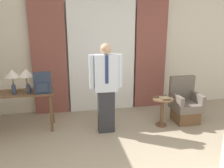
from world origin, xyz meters
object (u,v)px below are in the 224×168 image
(table_lamp_left, at_px, (12,74))
(book, at_px, (164,98))
(desk, at_px, (21,99))
(backpack, at_px, (43,83))
(armchair, at_px, (185,105))
(person, at_px, (106,85))
(table_lamp_right, at_px, (26,74))
(side_table, at_px, (162,107))
(bottle_by_lamp, at_px, (14,89))
(bottle_near_edge, at_px, (29,89))

(table_lamp_left, bearing_deg, book, -9.17)
(table_lamp_left, bearing_deg, desk, -35.37)
(backpack, relative_size, armchair, 0.40)
(person, bearing_deg, backpack, 166.47)
(backpack, distance_m, person, 1.16)
(desk, distance_m, table_lamp_right, 0.48)
(table_lamp_right, relative_size, backpack, 1.12)
(backpack, height_order, side_table, backpack)
(table_lamp_right, relative_size, person, 0.25)
(table_lamp_left, distance_m, bottle_by_lamp, 0.31)
(backpack, bearing_deg, bottle_by_lamp, -179.89)
(book, bearing_deg, person, -179.40)
(person, bearing_deg, desk, 166.12)
(desk, xyz_separation_m, bottle_by_lamp, (-0.07, -0.11, 0.21))
(desk, bearing_deg, backpack, -14.78)
(side_table, bearing_deg, book, -43.94)
(desk, xyz_separation_m, side_table, (2.69, -0.35, -0.24))
(bottle_by_lamp, xyz_separation_m, side_table, (2.76, -0.24, -0.46))
(desk, bearing_deg, table_lamp_right, 35.37)
(table_lamp_left, xyz_separation_m, bottle_by_lamp, (0.05, -0.20, -0.24))
(desk, bearing_deg, bottle_by_lamp, -122.42)
(bottle_near_edge, height_order, person, person)
(backpack, xyz_separation_m, person, (1.13, -0.27, -0.04))
(armchair, height_order, book, armchair)
(side_table, relative_size, book, 2.51)
(table_lamp_right, bearing_deg, person, -18.11)
(bottle_by_lamp, distance_m, armchair, 3.36)
(bottle_by_lamp, relative_size, backpack, 0.58)
(backpack, bearing_deg, person, -13.53)
(desk, bearing_deg, armchair, -4.21)
(desk, height_order, book, desk)
(book, bearing_deg, side_table, 136.06)
(person, height_order, side_table, person)
(armchair, height_order, side_table, armchair)
(table_lamp_left, xyz_separation_m, bottle_near_edge, (0.30, -0.19, -0.25))
(table_lamp_left, height_order, armchair, table_lamp_left)
(bottle_near_edge, relative_size, side_table, 0.33)
(person, height_order, book, person)
(table_lamp_left, relative_size, backpack, 1.12)
(desk, distance_m, side_table, 2.72)
(bottle_near_edge, height_order, backpack, backpack)
(table_lamp_left, distance_m, bottle_near_edge, 0.43)
(bottle_by_lamp, height_order, side_table, bottle_by_lamp)
(table_lamp_right, bearing_deg, table_lamp_left, 180.00)
(desk, height_order, bottle_near_edge, bottle_near_edge)
(backpack, height_order, person, person)
(side_table, bearing_deg, table_lamp_right, 170.40)
(table_lamp_right, bearing_deg, desk, -144.63)
(backpack, bearing_deg, side_table, -5.97)
(bottle_near_edge, bearing_deg, book, -6.01)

